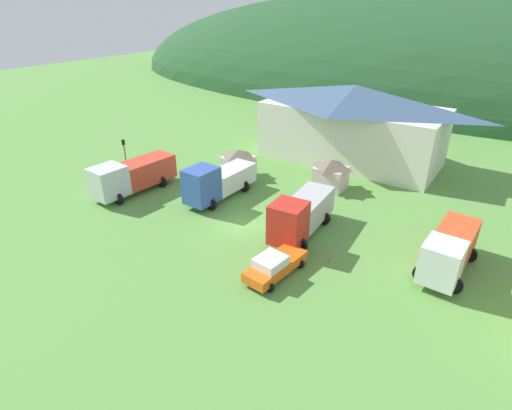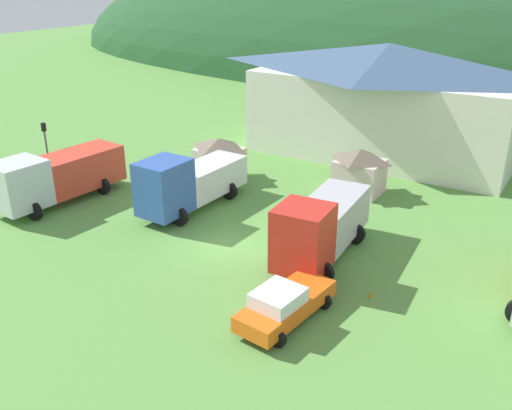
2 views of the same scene
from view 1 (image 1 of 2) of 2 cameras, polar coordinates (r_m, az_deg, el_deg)
name	(u,v)px [view 1 (image 1 of 2)]	position (r m, az deg, el deg)	size (l,w,h in m)	color
ground_plane	(240,224)	(33.78, -2.22, -2.65)	(200.00, 200.00, 0.00)	#5B9342
forested_hill_backdrop	(433,90)	(93.54, 23.53, 14.52)	(151.59, 60.00, 38.23)	#234C28
depot_building	(352,123)	(47.39, 13.29, 11.17)	(20.79, 9.88, 8.47)	white
play_shed_cream	(238,163)	(42.56, -2.48, 5.96)	(3.22, 2.65, 2.83)	beige
play_shed_pink	(331,174)	(40.16, 10.41, 4.33)	(3.11, 2.72, 2.98)	beige
tow_truck_silver	(131,175)	(40.28, -17.04, 4.03)	(3.72, 8.49, 3.31)	silver
box_truck_blue	(217,181)	(37.34, -5.55, 3.32)	(3.25, 8.05, 3.66)	#3356AD
crane_truck_red	(300,214)	(31.62, 6.25, -1.25)	(3.52, 7.85, 3.63)	red
heavy_rig_white	(449,250)	(30.14, 25.41, -5.71)	(3.29, 7.26, 3.22)	white
service_pickup_orange	(274,265)	(27.41, 2.60, -8.40)	(2.62, 5.10, 1.66)	orange
traffic_light_west	(125,156)	(42.93, -17.82, 6.56)	(0.20, 0.32, 4.35)	#4C4C51
traffic_cone_near_pickup	(330,261)	(29.68, 10.28, -7.73)	(0.36, 0.36, 0.64)	orange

